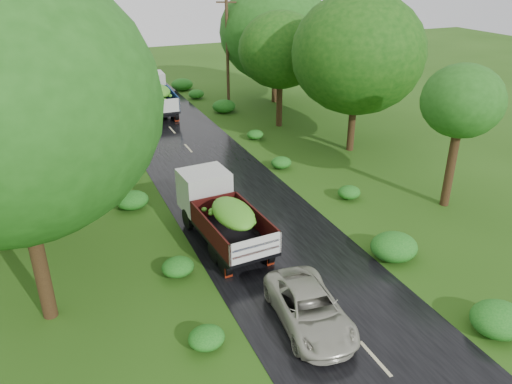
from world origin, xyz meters
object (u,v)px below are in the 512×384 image
truck_near (221,210)px  utility_pole (227,51)px  car (310,309)px  truck_far (155,93)px

truck_near → utility_pole: 20.85m
truck_near → utility_pole: size_ratio=0.70×
truck_near → car: truck_near is taller
truck_far → utility_pole: bearing=-7.5°
utility_pole → truck_far: bearing=-166.9°
truck_near → truck_far: (1.86, 20.20, 0.12)m
truck_near → truck_far: 20.29m
truck_far → car: (-1.05, -26.50, -0.92)m
car → truck_far: bearing=94.3°
car → utility_pole: utility_pole is taller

